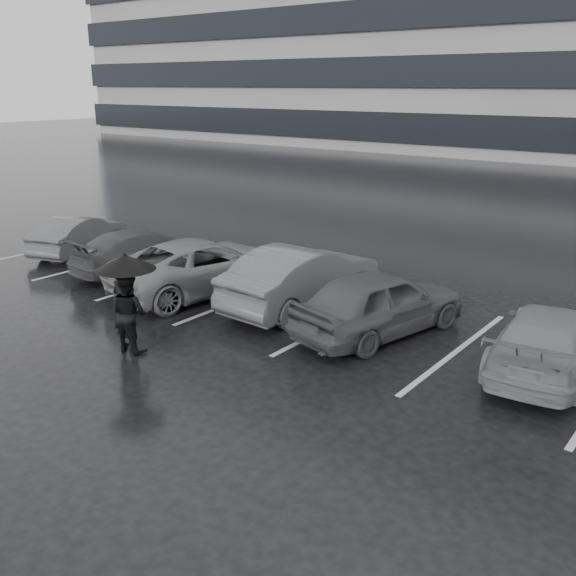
{
  "coord_description": "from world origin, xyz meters",
  "views": [
    {
      "loc": [
        7.94,
        -9.02,
        5.13
      ],
      "look_at": [
        0.26,
        1.0,
        1.1
      ],
      "focal_mm": 40.0,
      "sensor_mm": 36.0,
      "label": 1
    }
  ],
  "objects_px": {
    "car_west_c": "(141,250)",
    "pedestrian_left": "(125,307)",
    "car_west_a": "(302,277)",
    "pedestrian_right": "(128,313)",
    "car_west_b": "(202,265)",
    "car_east": "(549,339)",
    "car_west_d": "(80,235)",
    "car_main": "(379,302)"
  },
  "relations": [
    {
      "from": "car_west_c",
      "to": "pedestrian_left",
      "type": "relative_size",
      "value": 2.32
    },
    {
      "from": "pedestrian_left",
      "to": "car_west_a",
      "type": "bearing_deg",
      "value": -105.56
    },
    {
      "from": "car_west_c",
      "to": "pedestrian_left",
      "type": "height_order",
      "value": "pedestrian_left"
    },
    {
      "from": "car_east",
      "to": "pedestrian_left",
      "type": "height_order",
      "value": "pedestrian_left"
    },
    {
      "from": "car_main",
      "to": "car_east",
      "type": "height_order",
      "value": "car_main"
    },
    {
      "from": "car_west_d",
      "to": "pedestrian_right",
      "type": "distance_m",
      "value": 8.52
    },
    {
      "from": "car_main",
      "to": "car_west_c",
      "type": "xyz_separation_m",
      "value": [
        -7.83,
        0.13,
        -0.11
      ]
    },
    {
      "from": "car_main",
      "to": "pedestrian_right",
      "type": "relative_size",
      "value": 2.6
    },
    {
      "from": "car_west_d",
      "to": "pedestrian_left",
      "type": "bearing_deg",
      "value": 132.55
    },
    {
      "from": "car_west_b",
      "to": "pedestrian_right",
      "type": "relative_size",
      "value": 3.07
    },
    {
      "from": "car_west_b",
      "to": "car_main",
      "type": "bearing_deg",
      "value": -167.98
    },
    {
      "from": "car_east",
      "to": "pedestrian_left",
      "type": "bearing_deg",
      "value": 24.63
    },
    {
      "from": "car_west_d",
      "to": "pedestrian_left",
      "type": "height_order",
      "value": "pedestrian_left"
    },
    {
      "from": "pedestrian_left",
      "to": "car_west_b",
      "type": "bearing_deg",
      "value": -66.76
    },
    {
      "from": "car_west_b",
      "to": "car_east",
      "type": "xyz_separation_m",
      "value": [
        8.51,
        0.49,
        -0.07
      ]
    },
    {
      "from": "car_main",
      "to": "car_west_a",
      "type": "relative_size",
      "value": 0.92
    },
    {
      "from": "car_west_d",
      "to": "pedestrian_left",
      "type": "distance_m",
      "value": 8.41
    },
    {
      "from": "car_west_b",
      "to": "pedestrian_right",
      "type": "height_order",
      "value": "pedestrian_right"
    },
    {
      "from": "car_west_d",
      "to": "pedestrian_left",
      "type": "relative_size",
      "value": 2.04
    },
    {
      "from": "car_west_c",
      "to": "car_west_d",
      "type": "height_order",
      "value": "same"
    },
    {
      "from": "car_west_a",
      "to": "pedestrian_right",
      "type": "xyz_separation_m",
      "value": [
        -1.15,
        -4.25,
        0.06
      ]
    },
    {
      "from": "car_main",
      "to": "pedestrian_left",
      "type": "distance_m",
      "value": 5.26
    },
    {
      "from": "car_west_b",
      "to": "pedestrian_left",
      "type": "distance_m",
      "value": 3.95
    },
    {
      "from": "car_west_b",
      "to": "car_west_d",
      "type": "distance_m",
      "value": 5.87
    },
    {
      "from": "car_west_d",
      "to": "pedestrian_right",
      "type": "relative_size",
      "value": 2.27
    },
    {
      "from": "car_west_a",
      "to": "pedestrian_left",
      "type": "relative_size",
      "value": 2.53
    },
    {
      "from": "car_west_a",
      "to": "car_west_b",
      "type": "bearing_deg",
      "value": 14.08
    },
    {
      "from": "car_east",
      "to": "pedestrian_left",
      "type": "distance_m",
      "value": 8.16
    },
    {
      "from": "car_west_c",
      "to": "car_east",
      "type": "height_order",
      "value": "car_east"
    },
    {
      "from": "car_west_a",
      "to": "pedestrian_right",
      "type": "relative_size",
      "value": 2.81
    },
    {
      "from": "car_west_b",
      "to": "car_west_c",
      "type": "relative_size",
      "value": 1.19
    },
    {
      "from": "pedestrian_left",
      "to": "pedestrian_right",
      "type": "relative_size",
      "value": 1.11
    },
    {
      "from": "car_main",
      "to": "car_west_b",
      "type": "xyz_separation_m",
      "value": [
        -5.1,
        -0.16,
        -0.03
      ]
    },
    {
      "from": "car_west_c",
      "to": "pedestrian_left",
      "type": "bearing_deg",
      "value": 142.53
    },
    {
      "from": "car_east",
      "to": "pedestrian_right",
      "type": "xyz_separation_m",
      "value": [
        -6.91,
        -4.16,
        0.19
      ]
    },
    {
      "from": "pedestrian_left",
      "to": "car_east",
      "type": "bearing_deg",
      "value": -148.33
    },
    {
      "from": "car_main",
      "to": "car_east",
      "type": "bearing_deg",
      "value": -161.53
    },
    {
      "from": "car_west_a",
      "to": "pedestrian_left",
      "type": "distance_m",
      "value": 4.42
    },
    {
      "from": "car_west_a",
      "to": "pedestrian_left",
      "type": "height_order",
      "value": "pedestrian_left"
    },
    {
      "from": "pedestrian_left",
      "to": "pedestrian_right",
      "type": "height_order",
      "value": "pedestrian_left"
    },
    {
      "from": "car_main",
      "to": "car_west_a",
      "type": "xyz_separation_m",
      "value": [
        -2.35,
        0.42,
        0.03
      ]
    },
    {
      "from": "car_east",
      "to": "car_main",
      "type": "bearing_deg",
      "value": -0.39
    }
  ]
}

